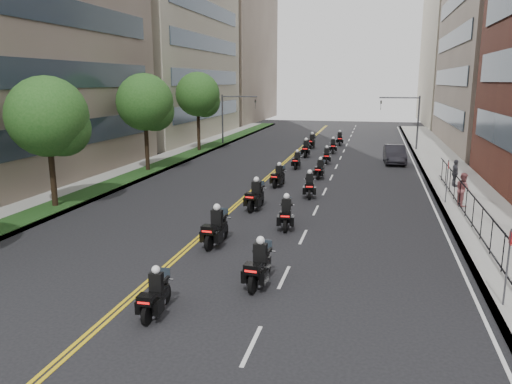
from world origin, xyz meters
TOP-DOWN VIEW (x-y plane):
  - ground at (0.00, 0.00)m, footprint 160.00×160.00m
  - sidewalk_right at (12.00, 25.00)m, footprint 4.00×90.00m
  - sidewalk_left at (-12.00, 25.00)m, footprint 4.00×90.00m
  - grass_strip at (-11.20, 25.00)m, footprint 2.00×90.00m
  - building_right_far at (21.50, 78.00)m, footprint 15.00×28.00m
  - building_left_far at (-22.00, 78.00)m, footprint 16.00×28.00m
  - iron_fence at (11.00, 12.00)m, footprint 0.05×28.00m
  - street_trees at (-11.05, 18.61)m, footprint 4.40×38.40m
  - traffic_signal_right at (9.54, 42.00)m, footprint 4.09×0.20m
  - traffic_signal_left at (-9.54, 42.00)m, footprint 4.09×0.20m
  - motorcycle_0 at (-0.12, 1.12)m, footprint 0.49×2.11m
  - motorcycle_1 at (2.47, 4.08)m, footprint 0.62×2.39m
  - motorcycle_2 at (-0.37, 7.94)m, footprint 0.64×2.50m
  - motorcycle_3 at (2.18, 11.18)m, footprint 0.68×2.35m
  - motorcycle_4 at (-0.13, 14.43)m, footprint 0.69×2.50m
  - motorcycle_5 at (2.42, 18.17)m, footprint 0.68×2.32m
  - motorcycle_6 at (-0.05, 20.90)m, footprint 0.69×2.25m
  - motorcycle_7 at (2.39, 24.46)m, footprint 0.56×2.17m
  - motorcycle_8 at (0.08, 28.27)m, footprint 0.49×2.13m
  - motorcycle_9 at (2.22, 31.39)m, footprint 0.56×2.14m
  - motorcycle_10 at (-0.08, 34.91)m, footprint 0.60×2.47m
  - motorcycle_11 at (2.22, 38.07)m, footprint 0.62×2.22m
  - motorcycle_12 at (-0.29, 41.13)m, footprint 0.65×2.38m
  - motorcycle_13 at (2.42, 44.59)m, footprint 0.63×2.31m
  - parked_sedan at (8.00, 32.96)m, footprint 1.96×4.93m
  - pedestrian_b at (11.20, 17.39)m, footprint 0.95×1.09m
  - pedestrian_c at (11.56, 22.91)m, footprint 0.53×1.10m

SIDE VIEW (x-z plane):
  - ground at x=0.00m, z-range 0.00..0.00m
  - sidewalk_right at x=12.00m, z-range 0.00..0.15m
  - sidewalk_left at x=-12.00m, z-range 0.00..0.15m
  - grass_strip at x=-11.20m, z-range 0.15..0.19m
  - motorcycle_0 at x=-0.12m, z-range -0.16..1.39m
  - motorcycle_8 at x=0.08m, z-range -0.16..1.41m
  - motorcycle_9 at x=2.22m, z-range -0.17..1.41m
  - motorcycle_7 at x=2.39m, z-range -0.17..1.44m
  - motorcycle_11 at x=2.22m, z-range -0.17..1.47m
  - motorcycle_6 at x=-0.05m, z-range -0.18..1.49m
  - motorcycle_13 at x=2.42m, z-range -0.18..1.53m
  - motorcycle_5 at x=2.42m, z-range -0.18..1.53m
  - motorcycle_3 at x=2.18m, z-range -0.18..1.55m
  - motorcycle_12 at x=-0.29m, z-range -0.18..1.57m
  - motorcycle_1 at x=2.47m, z-range -0.19..1.58m
  - motorcycle_10 at x=-0.08m, z-range -0.19..1.63m
  - motorcycle_2 at x=-0.37m, z-range -0.19..1.65m
  - motorcycle_4 at x=-0.13m, z-range -0.19..1.65m
  - parked_sedan at x=8.00m, z-range 0.00..1.60m
  - iron_fence at x=11.00m, z-range 0.15..1.65m
  - pedestrian_c at x=11.56m, z-range 0.15..1.97m
  - pedestrian_b at x=11.20m, z-range 0.15..2.04m
  - traffic_signal_right at x=9.54m, z-range 0.90..6.50m
  - traffic_signal_left at x=-9.54m, z-range 0.90..6.50m
  - street_trees at x=-11.05m, z-range 1.14..9.12m
  - building_right_far at x=21.50m, z-range 0.00..26.00m
  - building_left_far at x=-22.00m, z-range 0.00..26.00m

